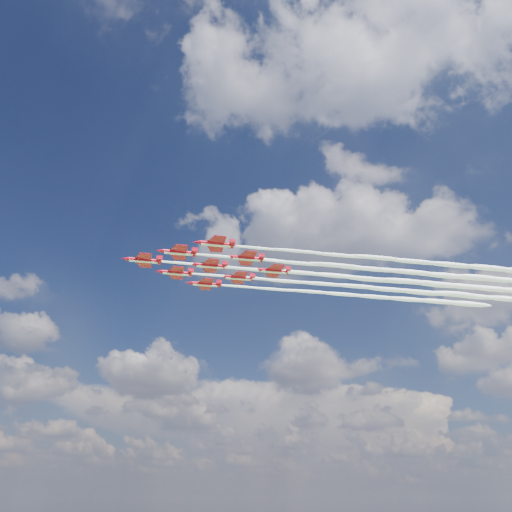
{
  "coord_description": "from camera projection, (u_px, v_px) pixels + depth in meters",
  "views": [
    {
      "loc": [
        60.78,
        -121.58,
        15.67
      ],
      "look_at": [
        20.58,
        -1.01,
        77.73
      ],
      "focal_mm": 35.0,
      "sensor_mm": 36.0,
      "label": 1
    }
  ],
  "objects": [
    {
      "name": "jet_row3_starb",
      "position": [
        348.0,
        295.0,
        161.79
      ],
      "size": [
        87.74,
        51.71,
        2.75
      ],
      "rotation": [
        0.0,
        0.0,
        0.52
      ],
      "color": "#A8091B"
    },
    {
      "name": "jet_row4_port",
      "position": [
        403.0,
        271.0,
        145.23
      ],
      "size": [
        87.74,
        51.71,
        2.75
      ],
      "rotation": [
        0.0,
        0.0,
        0.52
      ],
      "color": "#A8091B"
    },
    {
      "name": "jet_row4_starb",
      "position": [
        383.0,
        289.0,
        157.34
      ],
      "size": [
        87.74,
        51.71,
        2.75
      ],
      "rotation": [
        0.0,
        0.0,
        0.52
      ],
      "color": "#A8091B"
    },
    {
      "name": "jet_row2_port",
      "position": [
        342.0,
        266.0,
        142.02
      ],
      "size": [
        87.74,
        51.71,
        2.75
      ],
      "rotation": [
        0.0,
        0.0,
        0.52
      ],
      "color": "#A8091B"
    },
    {
      "name": "jet_row2_starb",
      "position": [
        327.0,
        284.0,
        154.13
      ],
      "size": [
        87.74,
        51.71,
        2.75
      ],
      "rotation": [
        0.0,
        0.0,
        0.52
      ],
      "color": "#A8091B"
    },
    {
      "name": "jet_tail",
      "position": [
        421.0,
        283.0,
        152.89
      ],
      "size": [
        87.74,
        51.71,
        2.75
      ],
      "rotation": [
        0.0,
        0.0,
        0.52
      ],
      "color": "#A8091B"
    },
    {
      "name": "jet_row3_port",
      "position": [
        383.0,
        259.0,
        137.57
      ],
      "size": [
        87.74,
        51.71,
        2.75
      ],
      "rotation": [
        0.0,
        0.0,
        0.52
      ],
      "color": "#A8091B"
    },
    {
      "name": "jet_lead",
      "position": [
        304.0,
        273.0,
        146.47
      ],
      "size": [
        87.74,
        51.71,
        2.75
      ],
      "rotation": [
        0.0,
        0.0,
        0.52
      ],
      "color": "#A8091B"
    },
    {
      "name": "jet_row3_centre",
      "position": [
        364.0,
        278.0,
        149.68
      ],
      "size": [
        87.74,
        51.71,
        2.75
      ],
      "rotation": [
        0.0,
        0.0,
        0.52
      ],
      "color": "#A8091B"
    }
  ]
}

